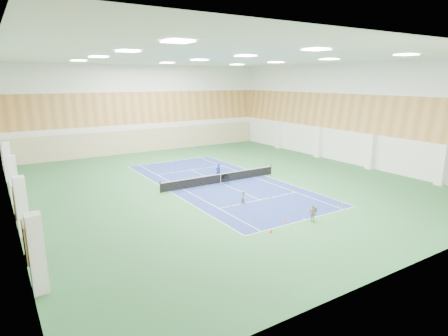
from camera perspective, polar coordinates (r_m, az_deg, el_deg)
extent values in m
plane|color=#296134|center=(37.20, -0.53, -2.28)|extent=(40.00, 40.00, 0.00)
cube|color=navy|center=(37.20, -0.53, -2.28)|extent=(10.97, 23.77, 0.01)
cube|color=#C6B793|center=(54.29, -11.60, 4.15)|extent=(35.40, 0.16, 3.20)
cube|color=#593319|center=(24.19, -28.10, -9.95)|extent=(0.08, 1.80, 2.20)
cube|color=#593319|center=(31.76, -29.31, -4.73)|extent=(0.08, 1.80, 2.20)
imported|color=navy|center=(38.56, -0.88, -0.48)|extent=(0.62, 0.43, 1.62)
imported|color=#96959D|center=(30.91, 3.04, -4.52)|extent=(0.58, 0.48, 1.10)
imported|color=tan|center=(27.87, 13.39, -6.73)|extent=(0.79, 0.47, 1.26)
cone|color=#F14E0C|center=(30.22, 1.15, -5.82)|extent=(0.18, 0.18, 0.20)
cone|color=orange|center=(31.26, 3.32, -5.15)|extent=(0.21, 0.21, 0.23)
cone|color=#DB450B|center=(32.73, 7.17, -4.41)|extent=(0.18, 0.18, 0.19)
cone|color=#F7600D|center=(34.75, 10.13, -3.42)|extent=(0.22, 0.22, 0.24)
cone|color=#E9480C|center=(25.59, 7.21, -9.51)|extent=(0.23, 0.23, 0.25)
cone|color=#E8480C|center=(27.40, 9.40, -8.04)|extent=(0.20, 0.20, 0.22)
cone|color=orange|center=(29.41, 13.33, -6.70)|extent=(0.22, 0.22, 0.24)
cone|color=#E1600B|center=(31.67, 17.50, -5.52)|extent=(0.21, 0.21, 0.24)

